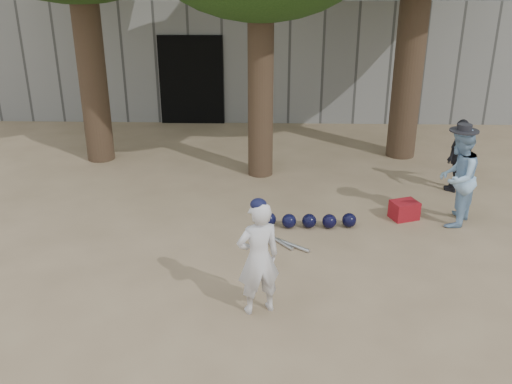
{
  "coord_description": "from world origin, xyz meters",
  "views": [
    {
      "loc": [
        0.8,
        -6.37,
        4.06
      ],
      "look_at": [
        0.6,
        1.0,
        0.95
      ],
      "focal_mm": 40.0,
      "sensor_mm": 36.0,
      "label": 1
    }
  ],
  "objects_px": {
    "red_bag": "(404,210)",
    "spectator_dark": "(459,155)",
    "boy_player": "(258,258)",
    "spectator_blue": "(457,178)"
  },
  "relations": [
    {
      "from": "boy_player",
      "to": "red_bag",
      "type": "distance_m",
      "value": 3.61
    },
    {
      "from": "boy_player",
      "to": "red_bag",
      "type": "height_order",
      "value": "boy_player"
    },
    {
      "from": "boy_player",
      "to": "spectator_dark",
      "type": "bearing_deg",
      "value": -152.9
    },
    {
      "from": "spectator_dark",
      "to": "red_bag",
      "type": "distance_m",
      "value": 1.81
    },
    {
      "from": "red_bag",
      "to": "spectator_dark",
      "type": "bearing_deg",
      "value": 46.13
    },
    {
      "from": "spectator_blue",
      "to": "spectator_dark",
      "type": "distance_m",
      "value": 1.51
    },
    {
      "from": "spectator_blue",
      "to": "red_bag",
      "type": "xyz_separation_m",
      "value": [
        -0.73,
        0.17,
        -0.65
      ]
    },
    {
      "from": "spectator_dark",
      "to": "red_bag",
      "type": "height_order",
      "value": "spectator_dark"
    },
    {
      "from": "boy_player",
      "to": "spectator_blue",
      "type": "bearing_deg",
      "value": -161.59
    },
    {
      "from": "spectator_dark",
      "to": "boy_player",
      "type": "bearing_deg",
      "value": 2.03
    }
  ]
}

